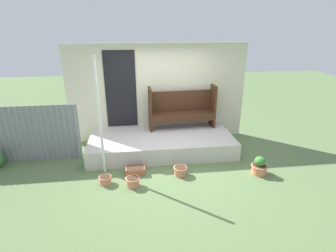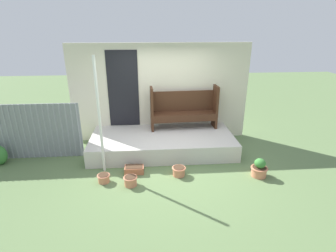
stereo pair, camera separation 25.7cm
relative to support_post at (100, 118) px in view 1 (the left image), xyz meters
name	(u,v)px [view 1 (the left image)]	position (x,y,z in m)	size (l,w,h in m)	color
ground_plane	(168,166)	(1.40, 0.07, -1.24)	(24.00, 24.00, 0.00)	#5B7547
porch_slab	(162,143)	(1.34, 0.87, -1.03)	(3.55, 1.60, 0.42)	beige
house_wall	(156,93)	(1.30, 1.70, 0.06)	(4.75, 0.08, 2.60)	beige
fence_corrugated	(12,135)	(-2.09, 0.75, -0.57)	(2.98, 0.05, 1.34)	gray
support_post	(100,118)	(0.00, 0.00, 0.00)	(0.06, 0.06, 2.48)	white
bench	(182,108)	(1.94, 1.38, -0.27)	(1.76, 0.48, 1.13)	#422616
flower_pot_left	(105,179)	(0.06, -0.48, -1.14)	(0.26, 0.26, 0.17)	tan
flower_pot_middle	(133,181)	(0.61, -0.64, -1.13)	(0.28, 0.28, 0.20)	tan
flower_pot_right	(180,170)	(1.62, -0.34, -1.13)	(0.30, 0.30, 0.20)	tan
flower_pot_far_right	(259,166)	(3.31, -0.50, -1.07)	(0.35, 0.35, 0.40)	tan
planter_box_rect	(135,170)	(0.66, -0.17, -1.16)	(0.41, 0.23, 0.16)	#B76647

